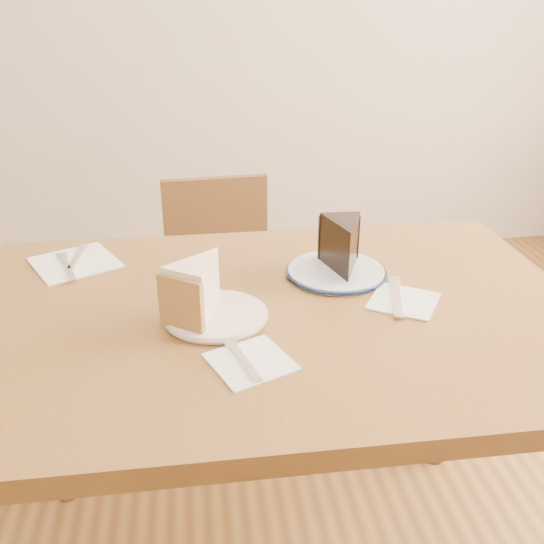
% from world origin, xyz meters
% --- Properties ---
extents(table, '(1.20, 0.80, 0.75)m').
position_xyz_m(table, '(0.00, 0.00, 0.65)').
color(table, '#492E14').
rests_on(table, ground).
extents(chair_far, '(0.41, 0.41, 0.78)m').
position_xyz_m(chair_far, '(-0.07, 0.67, 0.43)').
color(chair_far, '#382111').
rests_on(chair_far, ground).
extents(plate_cream, '(0.19, 0.19, 0.01)m').
position_xyz_m(plate_cream, '(-0.11, -0.03, 0.76)').
color(plate_cream, silver).
rests_on(plate_cream, table).
extents(plate_navy, '(0.20, 0.20, 0.01)m').
position_xyz_m(plate_navy, '(0.15, 0.13, 0.76)').
color(plate_navy, white).
rests_on(plate_navy, table).
extents(carrot_cake, '(0.14, 0.15, 0.09)m').
position_xyz_m(carrot_cake, '(-0.14, -0.02, 0.81)').
color(carrot_cake, beige).
rests_on(carrot_cake, plate_cream).
extents(chocolate_cake, '(0.09, 0.13, 0.10)m').
position_xyz_m(chocolate_cake, '(0.17, 0.12, 0.81)').
color(chocolate_cake, black).
rests_on(chocolate_cake, plate_navy).
extents(napkin_cream, '(0.16, 0.16, 0.00)m').
position_xyz_m(napkin_cream, '(-0.06, -0.18, 0.75)').
color(napkin_cream, white).
rests_on(napkin_cream, table).
extents(napkin_navy, '(0.17, 0.17, 0.00)m').
position_xyz_m(napkin_navy, '(0.25, -0.01, 0.75)').
color(napkin_navy, white).
rests_on(napkin_navy, table).
extents(napkin_spare, '(0.23, 0.23, 0.00)m').
position_xyz_m(napkin_spare, '(-0.41, 0.26, 0.75)').
color(napkin_spare, white).
rests_on(napkin_spare, table).
extents(fork_cream, '(0.05, 0.14, 0.00)m').
position_xyz_m(fork_cream, '(-0.08, -0.18, 0.76)').
color(fork_cream, silver).
rests_on(fork_cream, napkin_cream).
extents(knife_navy, '(0.06, 0.17, 0.00)m').
position_xyz_m(knife_navy, '(0.24, 0.00, 0.76)').
color(knife_navy, silver).
rests_on(knife_navy, napkin_navy).
extents(fork_spare, '(0.03, 0.14, 0.00)m').
position_xyz_m(fork_spare, '(-0.41, 0.29, 0.76)').
color(fork_spare, silver).
rests_on(fork_spare, napkin_spare).
extents(knife_spare, '(0.07, 0.16, 0.00)m').
position_xyz_m(knife_spare, '(-0.42, 0.23, 0.76)').
color(knife_spare, silver).
rests_on(knife_spare, napkin_spare).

